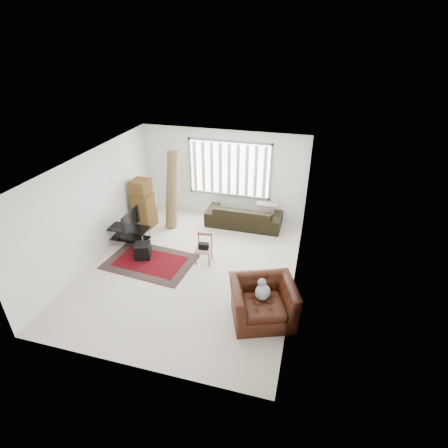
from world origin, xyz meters
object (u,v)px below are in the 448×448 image
object	(u,v)px
side_chair	(204,248)
armchair	(263,299)
tv_stand	(130,233)
sofa	(244,213)
moving_boxes	(143,205)

from	to	relation	value
side_chair	armchair	world-z (taller)	armchair
side_chair	tv_stand	bearing A→B (deg)	168.69
sofa	side_chair	bearing A→B (deg)	75.04
moving_boxes	armchair	size ratio (longest dim) A/B	0.92
moving_boxes	sofa	xyz separation A→B (m)	(2.85, 0.78, -0.25)
armchair	side_chair	bearing A→B (deg)	117.47
tv_stand	moving_boxes	xyz separation A→B (m)	(-0.12, 1.10, 0.29)
sofa	armchair	xyz separation A→B (m)	(1.19, -3.66, 0.04)
moving_boxes	armchair	world-z (taller)	moving_boxes
sofa	armchair	distance (m)	3.85
moving_boxes	side_chair	bearing A→B (deg)	-29.80
moving_boxes	sofa	world-z (taller)	moving_boxes
moving_boxes	side_chair	xyz separation A→B (m)	(2.29, -1.31, -0.26)
sofa	moving_boxes	bearing A→B (deg)	15.39
sofa	armchair	bearing A→B (deg)	108.14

